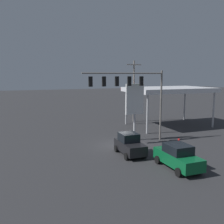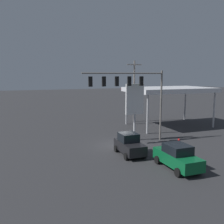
{
  "view_description": "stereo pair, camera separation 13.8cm",
  "coord_description": "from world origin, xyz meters",
  "px_view_note": "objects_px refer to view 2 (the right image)",
  "views": [
    {
      "loc": [
        9.66,
        23.11,
        7.31
      ],
      "look_at": [
        0.0,
        -2.0,
        3.25
      ],
      "focal_mm": 40.0,
      "sensor_mm": 36.0,
      "label": 1
    },
    {
      "loc": [
        9.53,
        23.16,
        7.31
      ],
      "look_at": [
        0.0,
        -2.0,
        3.25
      ],
      "focal_mm": 40.0,
      "sensor_mm": 36.0,
      "label": 2
    }
  ],
  "objects_px": {
    "price_sign": "(135,101)",
    "fire_hydrant": "(179,143)",
    "traffic_signal_assembly": "(130,87)",
    "sedan_far": "(177,157)",
    "utility_pole": "(134,90)",
    "hatchback_crossing": "(129,144)"
  },
  "relations": [
    {
      "from": "price_sign",
      "to": "fire_hydrant",
      "type": "bearing_deg",
      "value": 126.61
    },
    {
      "from": "traffic_signal_assembly",
      "to": "sedan_far",
      "type": "relative_size",
      "value": 2.06
    },
    {
      "from": "fire_hydrant",
      "to": "sedan_far",
      "type": "bearing_deg",
      "value": 53.1
    },
    {
      "from": "sedan_far",
      "to": "traffic_signal_assembly",
      "type": "bearing_deg",
      "value": -177.67
    },
    {
      "from": "traffic_signal_assembly",
      "to": "sedan_far",
      "type": "height_order",
      "value": "traffic_signal_assembly"
    },
    {
      "from": "traffic_signal_assembly",
      "to": "utility_pole",
      "type": "distance_m",
      "value": 12.26
    },
    {
      "from": "utility_pole",
      "to": "hatchback_crossing",
      "type": "bearing_deg",
      "value": 62.88
    },
    {
      "from": "traffic_signal_assembly",
      "to": "sedan_far",
      "type": "xyz_separation_m",
      "value": [
        -0.31,
        8.13,
        -5.05
      ]
    },
    {
      "from": "fire_hydrant",
      "to": "price_sign",
      "type": "bearing_deg",
      "value": -53.39
    },
    {
      "from": "sedan_far",
      "to": "fire_hydrant",
      "type": "bearing_deg",
      "value": 143.28
    },
    {
      "from": "sedan_far",
      "to": "fire_hydrant",
      "type": "distance_m",
      "value": 6.05
    },
    {
      "from": "price_sign",
      "to": "hatchback_crossing",
      "type": "distance_m",
      "value": 6.22
    },
    {
      "from": "hatchback_crossing",
      "to": "fire_hydrant",
      "type": "xyz_separation_m",
      "value": [
        -5.69,
        -0.38,
        -0.51
      ]
    },
    {
      "from": "utility_pole",
      "to": "price_sign",
      "type": "distance_m",
      "value": 11.15
    },
    {
      "from": "sedan_far",
      "to": "fire_hydrant",
      "type": "xyz_separation_m",
      "value": [
        -3.62,
        -4.82,
        -0.51
      ]
    },
    {
      "from": "utility_pole",
      "to": "fire_hydrant",
      "type": "height_order",
      "value": "utility_pole"
    },
    {
      "from": "sedan_far",
      "to": "hatchback_crossing",
      "type": "bearing_deg",
      "value": -154.81
    },
    {
      "from": "hatchback_crossing",
      "to": "traffic_signal_assembly",
      "type": "bearing_deg",
      "value": 155.47
    },
    {
      "from": "traffic_signal_assembly",
      "to": "price_sign",
      "type": "distance_m",
      "value": 2.0
    },
    {
      "from": "utility_pole",
      "to": "fire_hydrant",
      "type": "xyz_separation_m",
      "value": [
        1.74,
        14.14,
        -4.53
      ]
    },
    {
      "from": "price_sign",
      "to": "sedan_far",
      "type": "height_order",
      "value": "price_sign"
    },
    {
      "from": "utility_pole",
      "to": "sedan_far",
      "type": "relative_size",
      "value": 2.13
    }
  ]
}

